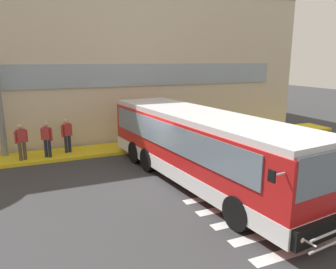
{
  "coord_description": "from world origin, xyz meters",
  "views": [
    {
      "loc": [
        -4.63,
        -11.33,
        4.64
      ],
      "look_at": [
        0.7,
        1.07,
        1.5
      ],
      "focal_mm": 34.64,
      "sensor_mm": 36.0,
      "label": 1
    }
  ],
  "objects_px": {
    "entry_support_column": "(0,108)",
    "safety_bollard_yellow": "(203,138)",
    "bus_main_foreground": "(200,149)",
    "passenger_by_doorway": "(47,138)",
    "passenger_near_column": "(21,140)",
    "passenger_at_curb_edge": "(67,133)"
  },
  "relations": [
    {
      "from": "passenger_near_column",
      "to": "passenger_by_doorway",
      "type": "relative_size",
      "value": 1.0
    },
    {
      "from": "bus_main_foreground",
      "to": "passenger_near_column",
      "type": "relative_size",
      "value": 6.75
    },
    {
      "from": "entry_support_column",
      "to": "passenger_by_doorway",
      "type": "relative_size",
      "value": 2.75
    },
    {
      "from": "entry_support_column",
      "to": "passenger_at_curb_edge",
      "type": "height_order",
      "value": "entry_support_column"
    },
    {
      "from": "entry_support_column",
      "to": "safety_bollard_yellow",
      "type": "xyz_separation_m",
      "value": [
        9.78,
        -1.8,
        -2.0
      ]
    },
    {
      "from": "entry_support_column",
      "to": "passenger_by_doorway",
      "type": "distance_m",
      "value": 2.57
    },
    {
      "from": "entry_support_column",
      "to": "passenger_near_column",
      "type": "distance_m",
      "value": 1.93
    },
    {
      "from": "entry_support_column",
      "to": "bus_main_foreground",
      "type": "bearing_deg",
      "value": -41.86
    },
    {
      "from": "entry_support_column",
      "to": "passenger_near_column",
      "type": "height_order",
      "value": "entry_support_column"
    },
    {
      "from": "bus_main_foreground",
      "to": "passenger_near_column",
      "type": "bearing_deg",
      "value": 140.12
    },
    {
      "from": "entry_support_column",
      "to": "bus_main_foreground",
      "type": "height_order",
      "value": "entry_support_column"
    },
    {
      "from": "safety_bollard_yellow",
      "to": "passenger_by_doorway",
      "type": "bearing_deg",
      "value": 174.79
    },
    {
      "from": "passenger_near_column",
      "to": "passenger_at_curb_edge",
      "type": "distance_m",
      "value": 2.1
    },
    {
      "from": "passenger_near_column",
      "to": "passenger_by_doorway",
      "type": "bearing_deg",
      "value": 0.94
    },
    {
      "from": "bus_main_foreground",
      "to": "passenger_by_doorway",
      "type": "distance_m",
      "value": 7.41
    },
    {
      "from": "passenger_by_doorway",
      "to": "bus_main_foreground",
      "type": "bearing_deg",
      "value": -45.36
    },
    {
      "from": "passenger_by_doorway",
      "to": "safety_bollard_yellow",
      "type": "relative_size",
      "value": 1.86
    },
    {
      "from": "passenger_near_column",
      "to": "safety_bollard_yellow",
      "type": "height_order",
      "value": "passenger_near_column"
    },
    {
      "from": "bus_main_foreground",
      "to": "passenger_at_curb_edge",
      "type": "height_order",
      "value": "bus_main_foreground"
    },
    {
      "from": "bus_main_foreground",
      "to": "passenger_by_doorway",
      "type": "height_order",
      "value": "bus_main_foreground"
    },
    {
      "from": "passenger_at_curb_edge",
      "to": "safety_bollard_yellow",
      "type": "relative_size",
      "value": 1.86
    },
    {
      "from": "bus_main_foreground",
      "to": "passenger_at_curb_edge",
      "type": "relative_size",
      "value": 6.75
    }
  ]
}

